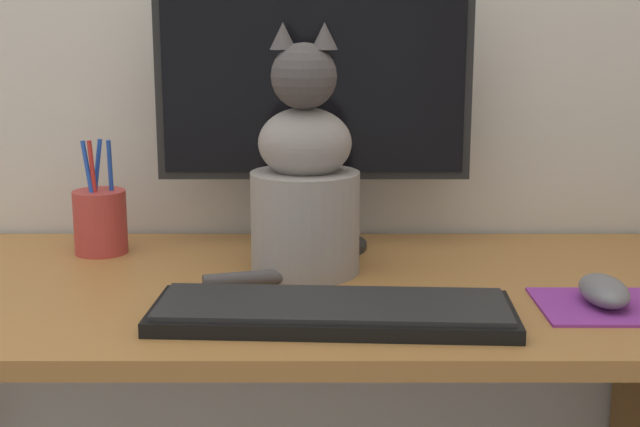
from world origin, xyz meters
TOP-DOWN VIEW (x-y plane):
  - desk at (0.00, 0.00)m, footprint 1.29×0.58m
  - monitor at (0.05, 0.19)m, footprint 0.49×0.17m
  - keyboard at (0.08, -0.16)m, footprint 0.45×0.18m
  - mousepad_right at (0.43, -0.11)m, footprint 0.17×0.15m
  - computer_mouse_right at (0.42, -0.11)m, footprint 0.06×0.11m
  - cat at (0.04, 0.05)m, footprint 0.23×0.19m
  - pen_cup at (-0.28, 0.16)m, footprint 0.08×0.08m

SIDE VIEW (x-z plane):
  - desk at x=0.00m, z-range 0.25..0.99m
  - mousepad_right at x=0.43m, z-range 0.74..0.74m
  - keyboard at x=0.08m, z-range 0.74..0.76m
  - computer_mouse_right at x=0.42m, z-range 0.74..0.78m
  - pen_cup at x=-0.28m, z-range 0.70..0.88m
  - cat at x=0.04m, z-range 0.69..1.05m
  - monitor at x=0.05m, z-range 0.76..1.17m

